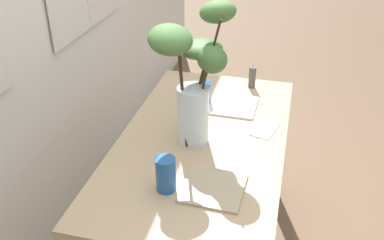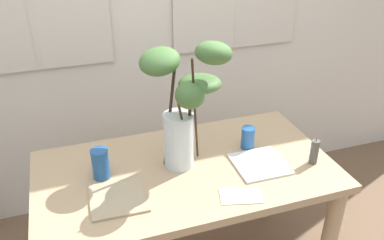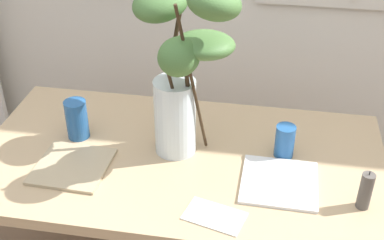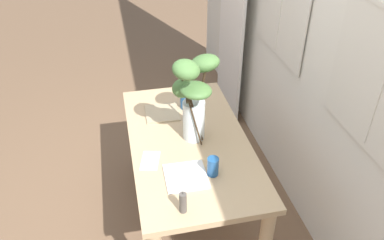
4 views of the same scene
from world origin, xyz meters
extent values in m
cube|color=tan|center=(0.00, 0.00, 0.71)|extent=(1.39, 0.75, 0.04)
cylinder|color=tan|center=(-0.64, 0.32, 0.35)|extent=(0.08, 0.08, 0.69)
cylinder|color=tan|center=(0.64, 0.32, 0.35)|extent=(0.08, 0.08, 0.69)
cylinder|color=silver|center=(-0.02, 0.04, 0.87)|extent=(0.14, 0.14, 0.27)
cylinder|color=silver|center=(-0.02, 0.04, 0.78)|extent=(0.13, 0.13, 0.09)
cylinder|color=#382819|center=(0.04, 0.00, 1.02)|extent=(0.09, 0.15, 0.56)
ellipsoid|color=#477038|center=(0.11, -0.03, 1.30)|extent=(0.22, 0.22, 0.14)
cylinder|color=#382819|center=(-0.01, 0.00, 0.93)|extent=(0.09, 0.05, 0.39)
ellipsoid|color=#477038|center=(0.01, -0.04, 1.13)|extent=(0.19, 0.19, 0.17)
cylinder|color=#382819|center=(0.03, 0.03, 0.94)|extent=(0.03, 0.11, 0.40)
ellipsoid|color=#477038|center=(0.08, 0.03, 1.14)|extent=(0.21, 0.21, 0.09)
cylinder|color=#382819|center=(-0.05, 0.08, 0.99)|extent=(0.10, 0.08, 0.49)
ellipsoid|color=#477038|center=(-0.08, 0.12, 1.23)|extent=(0.27, 0.26, 0.14)
cylinder|color=#235693|center=(-0.38, 0.06, 0.80)|extent=(0.08, 0.08, 0.14)
cylinder|color=#235693|center=(0.35, 0.07, 0.79)|extent=(0.07, 0.07, 0.12)
cube|color=tan|center=(-0.34, -0.12, 0.74)|extent=(0.24, 0.24, 0.01)
cube|color=white|center=(0.34, -0.09, 0.74)|extent=(0.24, 0.24, 0.01)
cube|color=silver|center=(0.16, -0.27, 0.73)|extent=(0.20, 0.15, 0.00)
cylinder|color=#514C47|center=(0.59, -0.15, 0.79)|extent=(0.04, 0.04, 0.12)
cylinder|color=black|center=(0.59, -0.15, 0.86)|extent=(0.00, 0.00, 0.01)
camera|label=1|loc=(-1.64, -0.36, 1.83)|focal=40.64mm
camera|label=2|loc=(-0.47, -1.48, 1.85)|focal=37.88mm
camera|label=3|loc=(0.28, -1.37, 1.79)|focal=47.93mm
camera|label=4|loc=(1.95, -0.40, 2.26)|focal=36.19mm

